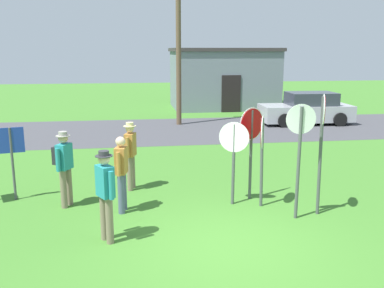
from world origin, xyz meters
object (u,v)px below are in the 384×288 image
object	(u,v)px
parked_car_on_street	(307,109)
person_with_sunhat	(105,191)
stop_sign_leaning_right	(262,145)
person_in_blue	(131,152)
stop_sign_nearest	(234,149)
stop_sign_far_back	(251,137)
utility_pole	(178,26)
person_on_left	(64,163)
person_near_signs	(121,170)
info_panel_leftmost	(11,150)
stop_sign_center_cluster	(322,136)
stop_sign_low_front	(300,144)

from	to	relation	value
parked_car_on_street	person_with_sunhat	xyz separation A→B (m)	(-8.92, -11.92, 0.30)
stop_sign_leaning_right	person_in_blue	distance (m)	3.37
stop_sign_nearest	stop_sign_far_back	distance (m)	0.59
utility_pole	person_on_left	bearing A→B (deg)	-109.80
person_in_blue	person_with_sunhat	bearing A→B (deg)	-98.74
stop_sign_far_back	person_in_blue	xyz separation A→B (m)	(-2.81, 1.12, -0.53)
parked_car_on_street	person_on_left	xyz separation A→B (m)	(-9.93, -9.91, 0.32)
person_in_blue	stop_sign_leaning_right	bearing A→B (deg)	-29.37
utility_pole	person_near_signs	size ratio (longest dim) A/B	5.16
stop_sign_nearest	person_with_sunhat	distance (m)	3.25
stop_sign_leaning_right	info_panel_leftmost	distance (m)	5.80
stop_sign_center_cluster	person_on_left	size ratio (longest dim) A/B	1.50
stop_sign_nearest	stop_sign_far_back	bearing A→B (deg)	28.69
utility_pole	stop_sign_center_cluster	size ratio (longest dim) A/B	3.34
stop_sign_leaning_right	person_with_sunhat	size ratio (longest dim) A/B	1.20
person_on_left	stop_sign_low_front	bearing A→B (deg)	-16.33
stop_sign_leaning_right	stop_sign_nearest	size ratio (longest dim) A/B	1.09
stop_sign_center_cluster	stop_sign_nearest	bearing A→B (deg)	151.55
stop_sign_far_back	person_with_sunhat	bearing A→B (deg)	-149.84
stop_sign_nearest	person_with_sunhat	world-z (taller)	stop_sign_nearest
parked_car_on_street	person_on_left	bearing A→B (deg)	-135.08
stop_sign_leaning_right	person_near_signs	xyz separation A→B (m)	(-3.11, 0.09, -0.47)
utility_pole	stop_sign_nearest	size ratio (longest dim) A/B	4.54
stop_sign_nearest	stop_sign_far_back	xyz separation A→B (m)	(0.48, 0.26, 0.22)
utility_pole	stop_sign_nearest	bearing A→B (deg)	-89.94
stop_sign_leaning_right	person_on_left	size ratio (longest dim) A/B	1.20
stop_sign_leaning_right	person_with_sunhat	bearing A→B (deg)	-157.66
stop_sign_low_front	stop_sign_far_back	world-z (taller)	stop_sign_low_front
stop_sign_nearest	person_in_blue	bearing A→B (deg)	149.23
person_in_blue	utility_pole	bearing A→B (deg)	76.35
stop_sign_center_cluster	stop_sign_leaning_right	bearing A→B (deg)	148.99
parked_car_on_street	stop_sign_far_back	distance (m)	11.53
parked_car_on_street	person_with_sunhat	size ratio (longest dim) A/B	2.50
stop_sign_leaning_right	info_panel_leftmost	bearing A→B (deg)	167.53
person_with_sunhat	person_on_left	world-z (taller)	same
stop_sign_far_back	person_in_blue	bearing A→B (deg)	158.17
stop_sign_center_cluster	stop_sign_leaning_right	distance (m)	1.30
person_with_sunhat	stop_sign_nearest	bearing A→B (deg)	30.40
stop_sign_far_back	person_with_sunhat	world-z (taller)	stop_sign_far_back
person_near_signs	person_in_blue	bearing A→B (deg)	82.59
stop_sign_leaning_right	utility_pole	bearing A→B (deg)	93.04
stop_sign_far_back	stop_sign_leaning_right	bearing A→B (deg)	-78.58
parked_car_on_street	stop_sign_leaning_right	distance (m)	11.92
utility_pole	stop_sign_far_back	bearing A→B (deg)	-87.37
parked_car_on_street	person_in_blue	bearing A→B (deg)	-133.55
stop_sign_low_front	stop_sign_center_cluster	bearing A→B (deg)	17.50
utility_pole	parked_car_on_street	xyz separation A→B (m)	(6.14, -0.64, -3.86)
stop_sign_nearest	person_on_left	size ratio (longest dim) A/B	1.10
stop_sign_center_cluster	info_panel_leftmost	size ratio (longest dim) A/B	1.50
stop_sign_nearest	person_with_sunhat	xyz separation A→B (m)	(-2.79, -1.64, -0.31)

